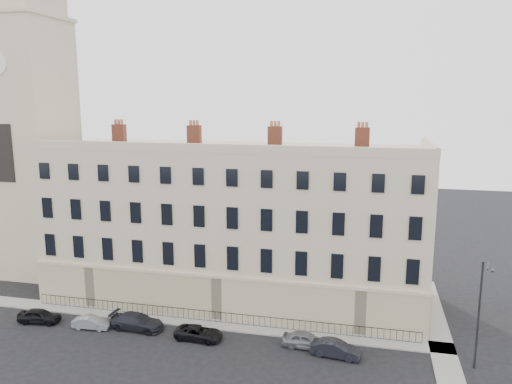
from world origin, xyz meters
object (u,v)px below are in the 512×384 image
at_px(car_e, 306,340).
at_px(streetlamp, 480,311).
at_px(car_a, 39,316).
at_px(car_f, 336,349).
at_px(car_c, 137,322).
at_px(car_d, 199,333).
at_px(car_b, 92,323).

height_order(car_e, streetlamp, streetlamp).
distance_m(car_a, car_f, 26.02).
bearing_deg(car_c, car_a, 98.17).
bearing_deg(car_a, streetlamp, -96.59).
bearing_deg(car_d, car_a, 93.69).
bearing_deg(car_d, streetlamp, -86.50).
xyz_separation_m(car_c, car_f, (17.01, -0.78, -0.05)).
xyz_separation_m(car_f, streetlamp, (10.11, 0.54, 3.93)).
bearing_deg(car_f, car_d, 95.64).
height_order(car_c, car_d, car_c).
xyz_separation_m(car_b, car_d, (9.69, 0.24, 0.02)).
relative_size(car_e, streetlamp, 0.46).
distance_m(car_b, car_f, 20.90).
distance_m(car_f, streetlamp, 10.86).
distance_m(car_b, car_e, 18.50).
xyz_separation_m(car_b, streetlamp, (31.01, 0.54, 4.03)).
bearing_deg(car_d, car_c, 87.27).
relative_size(car_b, car_e, 0.85).
height_order(car_a, car_e, car_e).
distance_m(car_c, streetlamp, 27.40).
bearing_deg(car_b, car_d, -93.33).
bearing_deg(car_e, car_b, 95.32).
relative_size(car_d, car_e, 1.06).
relative_size(car_c, car_e, 1.24).
bearing_deg(streetlamp, car_a, -166.27).
height_order(car_f, streetlamp, streetlamp).
distance_m(car_a, car_d, 14.81).
bearing_deg(streetlamp, car_d, -166.35).
distance_m(car_b, streetlamp, 31.28).
height_order(car_d, streetlamp, streetlamp).
distance_m(car_a, car_e, 23.62).
bearing_deg(car_b, car_e, -92.07).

